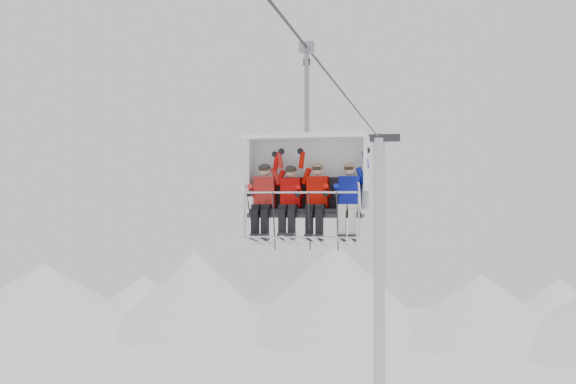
% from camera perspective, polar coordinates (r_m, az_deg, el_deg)
% --- Properties ---
extents(ridgeline, '(72.00, 21.00, 7.00)m').
position_cam_1_polar(ridgeline, '(55.19, 7.12, -8.63)').
color(ridgeline, white).
rests_on(ridgeline, ground).
extents(lift_tower_right, '(2.00, 1.80, 13.48)m').
position_cam_1_polar(lift_tower_right, '(34.87, 7.24, -8.15)').
color(lift_tower_right, silver).
rests_on(lift_tower_right, ground).
extents(haul_cable, '(0.06, 50.00, 0.06)m').
position_cam_1_polar(haul_cable, '(13.17, 0.00, 13.15)').
color(haul_cable, '#2E2E34').
rests_on(haul_cable, lift_tower_left).
extents(chairlift_carrier, '(2.46, 1.17, 3.98)m').
position_cam_1_polar(chairlift_carrier, '(14.81, 1.58, 1.36)').
color(chairlift_carrier, black).
rests_on(chairlift_carrier, haul_cable).
extents(skier_far_left, '(0.42, 1.69, 1.67)m').
position_cam_1_polar(skier_far_left, '(14.67, -1.93, -0.46)').
color(skier_far_left, red).
rests_on(skier_far_left, chairlift_carrier).
extents(skier_center_left, '(0.40, 1.69, 1.61)m').
position_cam_1_polar(skier_center_left, '(14.55, 0.16, -0.53)').
color(skier_center_left, '#BF0604').
rests_on(skier_center_left, chairlift_carrier).
extents(skier_center_right, '(0.42, 1.69, 1.67)m').
position_cam_1_polar(skier_center_right, '(14.46, 2.30, -0.45)').
color(skier_center_right, '#C20B01').
rests_on(skier_center_right, chairlift_carrier).
extents(skier_far_right, '(0.42, 1.69, 1.67)m').
position_cam_1_polar(skier_far_right, '(14.37, 4.85, -0.44)').
color(skier_far_right, '#0D1593').
rests_on(skier_far_right, chairlift_carrier).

